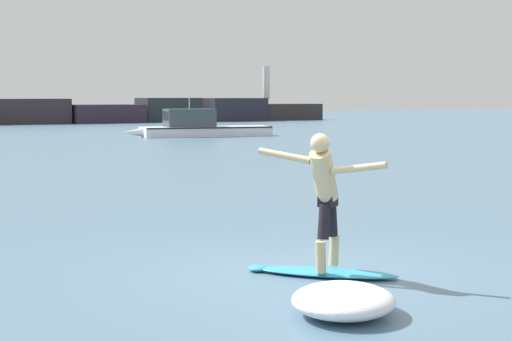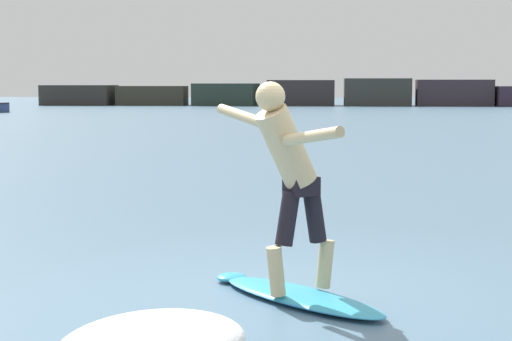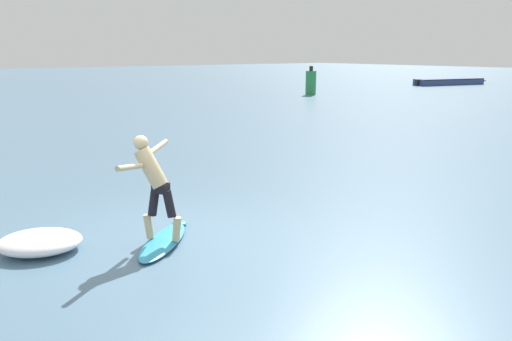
% 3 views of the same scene
% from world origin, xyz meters
% --- Properties ---
extents(ground_plane, '(200.00, 200.00, 0.00)m').
position_xyz_m(ground_plane, '(0.00, 0.00, 0.00)').
color(ground_plane, slate).
extents(rock_jetty_breakwater, '(60.82, 5.04, 5.12)m').
position_xyz_m(rock_jetty_breakwater, '(9.29, 62.00, 0.95)').
color(rock_jetty_breakwater, '#2E2C29').
rests_on(rock_jetty_breakwater, ground).
extents(surfboard, '(1.72, 1.73, 0.22)m').
position_xyz_m(surfboard, '(0.21, -0.26, 0.04)').
color(surfboard, '#33A0C5').
rests_on(surfboard, ground).
extents(surfer, '(1.13, 1.41, 1.80)m').
position_xyz_m(surfer, '(0.13, -0.37, 1.16)').
color(surfer, tan).
rests_on(surfer, surfboard).
extents(small_boat_offshore, '(8.87, 3.10, 2.49)m').
position_xyz_m(small_boat_offshore, '(14.27, 35.32, 0.54)').
color(small_boat_offshore, white).
rests_on(small_boat_offshore, ground).
extents(wave_foam_at_tail, '(1.69, 1.76, 0.32)m').
position_xyz_m(wave_foam_at_tail, '(-0.70, -2.06, 0.16)').
color(wave_foam_at_tail, white).
rests_on(wave_foam_at_tail, ground).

